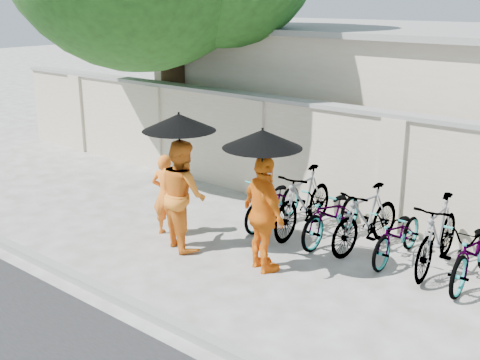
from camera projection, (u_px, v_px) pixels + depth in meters
The scene contains 16 objects.
ground at pixel (185, 254), 9.64m from camera, with size 80.00×80.00×0.00m, color beige.
kerb at pixel (98, 289), 8.38m from camera, with size 40.00×0.16×0.12m, color gray.
compound_wall at pixel (345, 164), 11.08m from camera, with size 20.00×0.30×2.00m, color beige.
building_behind at pixel (476, 110), 13.08m from camera, with size 14.00×6.00×3.20m, color beige.
monk_left at pixel (166, 195), 10.27m from camera, with size 0.52×0.34×1.43m, color orange.
monk_center at pixel (182, 194), 9.71m from camera, with size 0.88×0.68×1.81m, color orange.
parasol_center at pixel (179, 122), 9.27m from camera, with size 1.16×1.16×1.21m.
monk_right at pixel (264, 214), 8.84m from camera, with size 1.05×0.44×1.79m, color orange.
parasol_right at pixel (262, 139), 8.44m from camera, with size 1.15×1.15×1.17m.
bike_0 at pixel (274, 201), 10.76m from camera, with size 0.60×1.71×0.90m, color #918EA0.
bike_1 at pixel (303, 201), 10.40m from camera, with size 0.54×1.91×1.15m, color #918EA0.
bike_2 at pixel (333, 214), 10.06m from camera, with size 0.64×1.83×0.96m, color #918EA0.
bike_3 at pixel (366, 218), 9.70m from camera, with size 0.50×1.77×1.06m, color #918EA0.
bike_4 at pixel (398, 234), 9.32m from camera, with size 0.57×1.63×0.85m, color #918EA0.
bike_5 at pixel (437, 235), 8.96m from camera, with size 0.53×1.87×1.13m, color #918EA0.
bike_6 at pixel (475, 252), 8.56m from camera, with size 0.64×1.84×0.96m, color #918EA0.
Camera 1 is at (6.38, -6.23, 3.96)m, focal length 45.00 mm.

